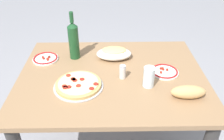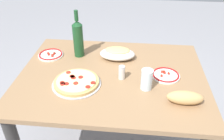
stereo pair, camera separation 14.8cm
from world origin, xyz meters
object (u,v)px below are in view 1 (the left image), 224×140
at_px(dining_table, 112,90).
at_px(bread_loaf, 188,92).
at_px(water_glass, 149,77).
at_px(spice_shaker, 123,72).
at_px(baked_pasta_dish, 114,53).
at_px(side_plate_near, 164,72).
at_px(pepperoni_pizza, 78,85).
at_px(side_plate_far, 46,58).
at_px(wine_bottle, 74,40).

relative_size(dining_table, bread_loaf, 6.06).
xyz_separation_m(water_glass, spice_shaker, (0.15, -0.08, -0.02)).
height_order(bread_loaf, spice_shaker, spice_shaker).
bearing_deg(baked_pasta_dish, dining_table, 85.10).
bearing_deg(side_plate_near, bread_loaf, 107.59).
distance_m(pepperoni_pizza, water_glass, 0.41).
bearing_deg(dining_table, spice_shaker, 146.86).
distance_m(pepperoni_pizza, bread_loaf, 0.61).
relative_size(dining_table, spice_shaker, 13.32).
bearing_deg(water_glass, baked_pasta_dish, -59.04).
bearing_deg(spice_shaker, side_plate_near, -169.48).
xyz_separation_m(water_glass, bread_loaf, (-0.20, 0.11, -0.03)).
height_order(dining_table, side_plate_far, side_plate_far).
relative_size(baked_pasta_dish, wine_bottle, 0.73).
bearing_deg(baked_pasta_dish, side_plate_far, 1.33).
height_order(wine_bottle, side_plate_far, wine_bottle).
height_order(pepperoni_pizza, side_plate_near, pepperoni_pizza).
relative_size(wine_bottle, side_plate_far, 1.88).
xyz_separation_m(wine_bottle, side_plate_near, (-0.59, 0.20, -0.13)).
height_order(pepperoni_pizza, water_glass, water_glass).
bearing_deg(water_glass, bread_loaf, 151.38).
xyz_separation_m(dining_table, side_plate_near, (-0.33, -0.01, 0.13)).
distance_m(baked_pasta_dish, side_plate_far, 0.47).
xyz_separation_m(pepperoni_pizza, water_glass, (-0.41, -0.00, 0.05)).
height_order(dining_table, water_glass, water_glass).
bearing_deg(wine_bottle, dining_table, 139.97).
bearing_deg(side_plate_far, baked_pasta_dish, -178.67).
bearing_deg(pepperoni_pizza, dining_table, -147.13).
bearing_deg(spice_shaker, wine_bottle, -38.75).
bearing_deg(dining_table, side_plate_far, -22.17).
distance_m(side_plate_far, spice_shaker, 0.57).
bearing_deg(side_plate_far, pepperoni_pizza, 129.52).
bearing_deg(bread_loaf, spice_shaker, -29.07).
bearing_deg(pepperoni_pizza, side_plate_near, -165.58).
relative_size(dining_table, baked_pasta_dish, 4.83).
distance_m(dining_table, side_plate_near, 0.36).
relative_size(dining_table, water_glass, 9.41).
bearing_deg(dining_table, bread_loaf, 150.28).
height_order(dining_table, baked_pasta_dish, baked_pasta_dish).
distance_m(pepperoni_pizza, side_plate_far, 0.40).
bearing_deg(wine_bottle, spice_shaker, 141.25).
bearing_deg(spice_shaker, bread_loaf, 150.93).
relative_size(wine_bottle, side_plate_near, 1.87).
xyz_separation_m(wine_bottle, water_glass, (-0.46, 0.34, -0.07)).
height_order(side_plate_near, bread_loaf, bread_loaf).
bearing_deg(side_plate_far, side_plate_near, 167.35).
bearing_deg(bread_loaf, side_plate_near, -72.41).
bearing_deg(bread_loaf, baked_pasta_dish, -47.63).
height_order(pepperoni_pizza, wine_bottle, wine_bottle).
bearing_deg(water_glass, side_plate_far, -25.01).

